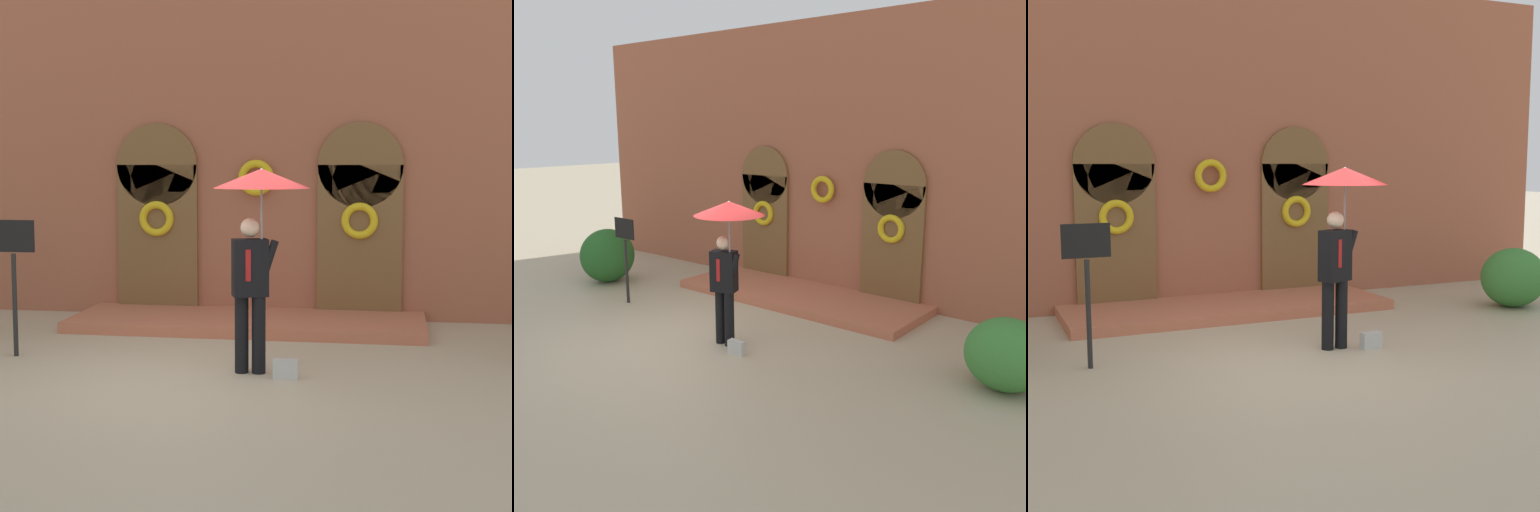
{
  "view_description": "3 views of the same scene",
  "coord_description": "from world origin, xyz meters",
  "views": [
    {
      "loc": [
        2.14,
        -9.24,
        2.41
      ],
      "look_at": [
        0.37,
        1.55,
        1.23
      ],
      "focal_mm": 60.0,
      "sensor_mm": 36.0,
      "label": 1
    },
    {
      "loc": [
        6.62,
        -6.01,
        3.49
      ],
      "look_at": [
        0.21,
        1.86,
        1.16
      ],
      "focal_mm": 40.0,
      "sensor_mm": 36.0,
      "label": 2
    },
    {
      "loc": [
        -3.83,
        -7.69,
        2.42
      ],
      "look_at": [
        0.35,
        1.59,
        1.08
      ],
      "focal_mm": 50.0,
      "sensor_mm": 36.0,
      "label": 3
    }
  ],
  "objects": [
    {
      "name": "building_facade",
      "position": [
        -0.0,
        4.15,
        2.68
      ],
      "size": [
        14.0,
        2.3,
        5.6
      ],
      "color": "#9E563D",
      "rests_on": "ground"
    },
    {
      "name": "sign_post",
      "position": [
        -2.56,
        0.73,
        1.16
      ],
      "size": [
        0.56,
        0.06,
        1.72
      ],
      "color": "black",
      "rests_on": "ground"
    },
    {
      "name": "shrub_right",
      "position": [
        4.57,
        1.54,
        0.5
      ],
      "size": [
        1.11,
        1.03,
        1.0
      ],
      "primitive_type": "ellipsoid",
      "color": "#387A33",
      "rests_on": "ground"
    },
    {
      "name": "ground_plane",
      "position": [
        0.0,
        0.0,
        0.0
      ],
      "size": [
        80.0,
        80.0,
        0.0
      ],
      "primitive_type": "plane",
      "color": "tan"
    },
    {
      "name": "person_with_umbrella",
      "position": [
        0.6,
        0.34,
        1.91
      ],
      "size": [
        1.1,
        1.1,
        2.36
      ],
      "color": "black",
      "rests_on": "ground"
    },
    {
      "name": "handbag",
      "position": [
        0.94,
        0.14,
        0.11
      ],
      "size": [
        0.29,
        0.14,
        0.22
      ],
      "primitive_type": "cube",
      "rotation": [
        0.0,
        0.0,
        0.06
      ],
      "color": "#B7B7B2",
      "rests_on": "ground"
    }
  ]
}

